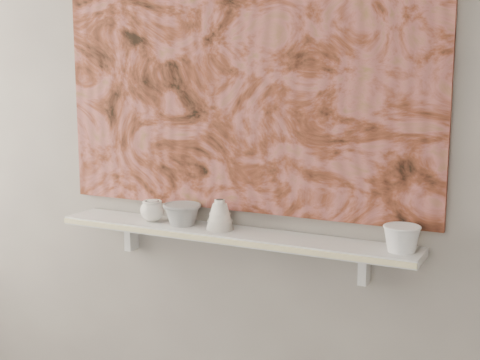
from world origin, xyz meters
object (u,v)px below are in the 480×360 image
Objects in this scene: bell_vessel at (220,214)px; bowl_white at (402,238)px; shelf at (230,235)px; painting at (240,63)px; cup_cream at (152,210)px; bowl_grey at (182,214)px.

bell_vessel is 0.67m from bowl_white.
bell_vessel is 0.92× the size of bowl_white.
shelf is 0.08m from bell_vessel.
shelf is 0.93× the size of painting.
painting is 15.98× the size of cup_cream.
bowl_grey is 0.16m from bell_vessel.
painting reaches higher than bell_vessel.
painting reaches higher than shelf.
bowl_white reaches higher than bowl_grey.
painting is 0.67m from cup_cream.
painting reaches higher than cup_cream.
bell_vessel reaches higher than bowl_grey.
cup_cream is (-0.14, 0.00, 0.00)m from bowl_grey.
bell_vessel is at bearing -118.05° from painting.
painting is at bearing 21.44° from bowl_grey.
shelf is 0.63m from bowl_white.
bell_vessel is at bearing 0.00° from bowl_grey.
shelf is at bearing 0.00° from cup_cream.
painting is 12.24× the size of bowl_white.
cup_cream is (-0.34, -0.08, -0.57)m from painting.
cup_cream is 0.77× the size of bowl_white.
bowl_white is at bearing 0.00° from bell_vessel.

